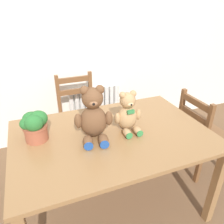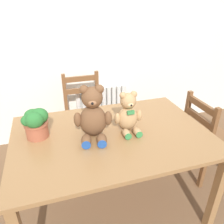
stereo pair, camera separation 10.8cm
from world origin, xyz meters
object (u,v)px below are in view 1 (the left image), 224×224
Objects in this scene: wooden_chair_side at (201,133)px; potted_plant at (34,125)px; wooden_chair_behind at (79,116)px; teddy_bear_right at (128,114)px; teddy_bear_left at (93,116)px.

potted_plant is at bearing -90.03° from wooden_chair_side.
wooden_chair_side is 1.65m from potted_plant.
wooden_chair_behind is 1.03m from teddy_bear_right.
teddy_bear_left is 0.42m from potted_plant.
wooden_chair_side is at bearing -171.91° from teddy_bear_right.
potted_plant is (-0.41, 0.11, -0.05)m from teddy_bear_left.
teddy_bear_right is (-0.91, -0.11, 0.46)m from wooden_chair_side.
wooden_chair_behind is 4.06× the size of potted_plant.
teddy_bear_left is 1.25× the size of teddy_bear_right.
wooden_chair_side is 2.21× the size of teddy_bear_left.
teddy_bear_left is (-1.19, -0.11, 0.49)m from wooden_chair_side.
wooden_chair_behind is 1.04m from potted_plant.
wooden_chair_side is at bearing -0.03° from potted_plant.
teddy_bear_right is at bearing 101.57° from wooden_chair_behind.
teddy_bear_left is (-0.09, -0.91, 0.48)m from wooden_chair_behind.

